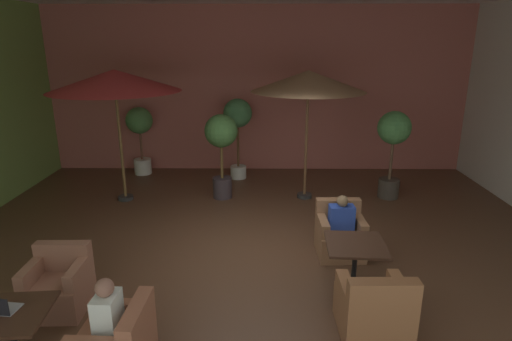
% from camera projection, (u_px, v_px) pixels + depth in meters
% --- Properties ---
extents(ground_plane, '(10.76, 9.55, 0.02)m').
position_uv_depth(ground_plane, '(256.00, 253.00, 6.96)').
color(ground_plane, '#513524').
extents(wall_back_brick, '(10.76, 0.08, 4.13)m').
position_uv_depth(wall_back_brick, '(258.00, 91.00, 10.88)').
color(wall_back_brick, '#AA5A4E').
rests_on(wall_back_brick, ground_plane).
extents(cafe_table_front_left, '(0.83, 0.83, 0.67)m').
position_uv_depth(cafe_table_front_left, '(11.00, 326.00, 4.37)').
color(cafe_table_front_left, black).
rests_on(cafe_table_front_left, ground_plane).
extents(armchair_front_left_west, '(0.72, 0.73, 0.80)m').
position_uv_depth(armchair_front_left_west, '(59.00, 286.00, 5.44)').
color(armchair_front_left_west, '#935F48').
rests_on(armchair_front_left_west, ground_plane).
extents(cafe_table_front_right, '(0.84, 0.84, 0.67)m').
position_uv_depth(cafe_table_front_right, '(355.00, 251.00, 5.83)').
color(cafe_table_front_right, black).
rests_on(cafe_table_front_right, ground_plane).
extents(armchair_front_right_north, '(0.79, 0.81, 0.86)m').
position_uv_depth(armchair_front_right_north, '(374.00, 310.00, 4.94)').
color(armchair_front_right_north, '#945F3A').
rests_on(armchair_front_right_north, ground_plane).
extents(armchair_front_right_east, '(0.74, 0.75, 0.84)m').
position_uv_depth(armchair_front_right_east, '(340.00, 235.00, 6.85)').
color(armchair_front_right_east, '#946644').
rests_on(armchair_front_right_east, ground_plane).
extents(patio_umbrella_tall_red, '(2.63, 2.63, 2.75)m').
position_uv_depth(patio_umbrella_tall_red, '(115.00, 81.00, 8.51)').
color(patio_umbrella_tall_red, '#2D2D2D').
rests_on(patio_umbrella_tall_red, ground_plane).
extents(patio_umbrella_center_beige, '(2.35, 2.35, 2.72)m').
position_uv_depth(patio_umbrella_center_beige, '(308.00, 82.00, 8.64)').
color(patio_umbrella_center_beige, '#2D2D2D').
rests_on(patio_umbrella_center_beige, ground_plane).
extents(potted_tree_left_corner, '(0.70, 0.70, 1.90)m').
position_uv_depth(potted_tree_left_corner, '(393.00, 140.00, 9.01)').
color(potted_tree_left_corner, '#3E372E').
rests_on(potted_tree_left_corner, ground_plane).
extents(potted_tree_mid_left, '(0.66, 0.66, 1.72)m').
position_uv_depth(potted_tree_mid_left, '(140.00, 130.00, 10.70)').
color(potted_tree_mid_left, beige).
rests_on(potted_tree_mid_left, ground_plane).
extents(potted_tree_mid_right, '(0.70, 0.70, 1.83)m').
position_uv_depth(potted_tree_mid_right, '(221.00, 142.00, 9.01)').
color(potted_tree_mid_right, '#3A3034').
rests_on(potted_tree_mid_right, ground_plane).
extents(potted_tree_right_corner, '(0.69, 0.69, 1.97)m').
position_uv_depth(potted_tree_right_corner, '(238.00, 121.00, 10.27)').
color(potted_tree_right_corner, silver).
rests_on(potted_tree_right_corner, ground_plane).
extents(patron_blue_shirt, '(0.39, 0.24, 0.60)m').
position_uv_depth(patron_blue_shirt, '(342.00, 216.00, 6.70)').
color(patron_blue_shirt, '#2743A4').
rests_on(patron_blue_shirt, ground_plane).
extents(patron_by_window, '(0.24, 0.33, 0.68)m').
position_uv_depth(patron_by_window, '(107.00, 313.00, 4.26)').
color(patron_by_window, silver).
rests_on(patron_by_window, ground_plane).
extents(iced_drink_cup, '(0.08, 0.08, 0.11)m').
position_uv_depth(iced_drink_cup, '(1.00, 308.00, 4.31)').
color(iced_drink_cup, white).
rests_on(iced_drink_cup, cafe_table_front_left).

